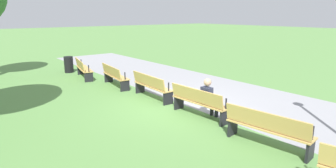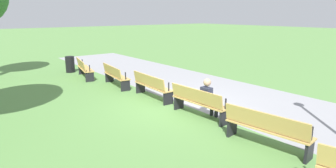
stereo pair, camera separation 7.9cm
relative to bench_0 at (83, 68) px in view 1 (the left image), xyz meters
The scene contains 9 objects.
ground_plane 6.03m from the bench_0, ahead, with size 120.00×120.00×0.00m, color #5B8C47.
path_paving 6.75m from the bench_0, 27.52° to the left, with size 26.41×4.23×0.01m, color #939399.
bench_0 is the anchor object (origin of this frame).
bench_1 2.41m from the bench_0, ahead, with size 2.01×0.71×0.89m.
bench_2 4.81m from the bench_0, ahead, with size 1.98×0.55×0.89m.
bench_3 7.20m from the bench_0, ahead, with size 1.98×0.55×0.89m.
bench_4 9.58m from the bench_0, ahead, with size 2.01×0.71×0.89m.
person_seated 7.47m from the bench_0, ahead, with size 0.33×0.53×1.20m.
trash_bin 1.77m from the bench_0, behind, with size 0.46×0.46×0.83m, color black.
Camera 1 is at (6.92, -5.76, 2.97)m, focal length 30.59 mm.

